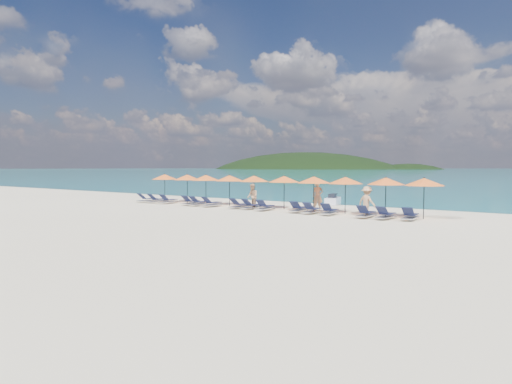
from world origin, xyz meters
The scene contains 32 objects.
ground centered at (0.00, 0.00, 0.00)m, with size 1400.00×1400.00×0.00m, color beige.
headland_main centered at (-300.00, 540.00, -38.00)m, with size 374.00×242.00×126.50m.
headland_small centered at (-150.00, 560.00, -35.00)m, with size 162.00×126.00×85.50m.
jetski centered at (2.22, 9.81, 0.33)m, with size 1.39×2.39×0.80m.
beachgoer_a centered at (3.46, 4.94, 0.96)m, with size 0.70×0.46×1.92m, color tan.
beachgoer_b centered at (-0.75, 3.63, 0.85)m, with size 0.82×0.47×1.69m, color tan.
beachgoer_c centered at (7.17, 3.78, 0.86)m, with size 1.12×0.52×1.73m, color tan.
umbrella_0 centered at (-10.25, 4.52, 2.02)m, with size 2.10×2.10×2.28m.
umbrella_1 centered at (-7.84, 4.66, 2.02)m, with size 2.10×2.10×2.28m.
umbrella_2 centered at (-5.77, 4.55, 2.02)m, with size 2.10×2.10×2.28m.
umbrella_3 centered at (-3.45, 4.52, 2.02)m, with size 2.10×2.10×2.28m.
umbrella_4 centered at (-1.21, 4.45, 2.02)m, with size 2.10×2.10×2.28m.
umbrella_5 centered at (1.13, 4.64, 2.02)m, with size 2.10×2.10×2.28m.
umbrella_6 centered at (3.44, 4.44, 2.02)m, with size 2.10×2.10×2.28m.
umbrella_7 centered at (5.58, 4.42, 2.02)m, with size 2.10×2.10×2.28m.
umbrella_8 centered at (8.00, 4.51, 2.02)m, with size 2.10×2.10×2.28m.
umbrella_9 centered at (10.10, 4.45, 2.02)m, with size 2.10×2.10×2.28m.
lounger_0 centered at (-10.82, 3.14, 0.24)m, with size 0.78×1.75×0.66m.
lounger_1 centered at (-9.66, 3.18, 0.24)m, with size 0.76×1.74×0.66m.
lounger_2 centered at (-8.52, 3.30, 0.24)m, with size 0.78×1.75×0.66m.
lounger_3 centered at (-6.18, 3.31, 0.24)m, with size 0.78×1.75×0.66m.
lounger_4 centered at (-5.18, 3.13, 0.24)m, with size 0.64×1.71×0.66m.
lounger_5 centered at (-4.01, 3.19, 0.24)m, with size 0.68×1.72×0.66m.
lounger_6 centered at (-1.61, 3.31, 0.24)m, with size 0.73×1.74×0.66m.
lounger_7 centered at (-0.58, 3.33, 0.24)m, with size 0.78×1.75×0.66m.
lounger_8 centered at (0.59, 3.21, 0.24)m, with size 0.76×1.75×0.66m.
lounger_9 centered at (2.90, 3.49, 0.24)m, with size 0.78×1.75×0.66m.
lounger_10 centered at (3.96, 3.28, 0.24)m, with size 0.65×1.71×0.66m.
lounger_11 centered at (5.12, 3.24, 0.24)m, with size 0.76×1.75×0.66m.
lounger_12 centered at (7.37, 3.18, 0.24)m, with size 0.63×1.70×0.66m.
lounger_13 centered at (8.48, 3.14, 0.24)m, with size 0.70×1.73×0.66m.
lounger_14 centered at (9.67, 3.48, 0.24)m, with size 0.71×1.73×0.66m.
Camera 1 is at (16.09, -19.51, 2.80)m, focal length 30.00 mm.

